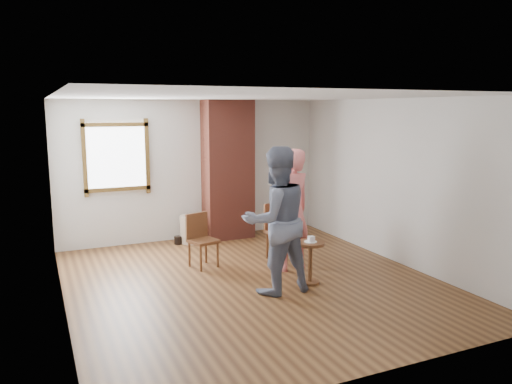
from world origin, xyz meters
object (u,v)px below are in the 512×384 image
dining_chair_right (279,228)px  person_pink (292,210)px  dining_chair_left (201,237)px  man (276,221)px  side_table (310,255)px  stoneware_crock (191,229)px

dining_chair_right → person_pink: person_pink is taller
dining_chair_left → man: size_ratio=0.42×
man → person_pink: man is taller
dining_chair_right → side_table: bearing=-107.4°
dining_chair_left → person_pink: size_ratio=0.45×
man → person_pink: 1.00m
dining_chair_right → side_table: (-0.14, -1.25, -0.11)m
dining_chair_left → dining_chair_right: 1.31m
stoneware_crock → side_table: size_ratio=0.84×
dining_chair_left → side_table: bearing=-66.2°
dining_chair_left → man: man is taller
dining_chair_right → person_pink: (-0.08, -0.58, 0.41)m
stoneware_crock → dining_chair_left: dining_chair_left is taller
man → dining_chair_left: bearing=-71.8°
person_pink → dining_chair_right: bearing=-112.9°
dining_chair_left → dining_chair_right: bearing=-21.9°
dining_chair_left → side_table: 1.80m
dining_chair_left → stoneware_crock: bearing=63.3°
dining_chair_right → man: size_ratio=0.47×
dining_chair_left → side_table: dining_chair_left is taller
stoneware_crock → dining_chair_right: dining_chair_right is taller
stoneware_crock → dining_chair_left: bearing=-100.4°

